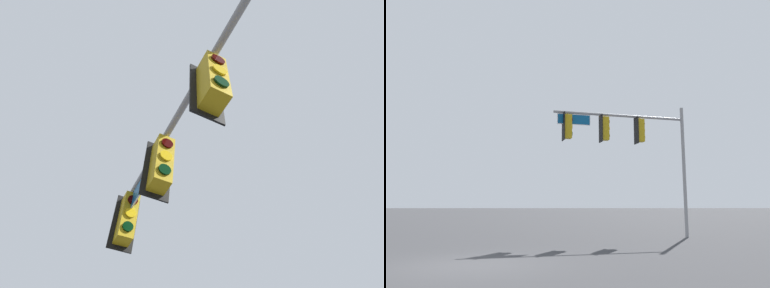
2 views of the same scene
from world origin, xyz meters
TOP-DOWN VIEW (x-y plane):
  - signal_pole_near at (-5.17, -7.43)m, footprint 6.45×1.70m

SIDE VIEW (x-z plane):
  - signal_pole_near at x=-5.17m, z-range 1.59..7.93m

